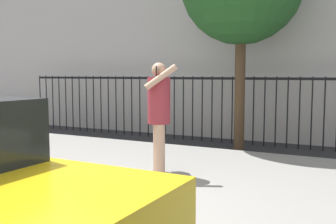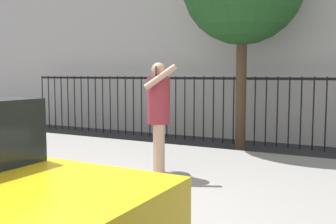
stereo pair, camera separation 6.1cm
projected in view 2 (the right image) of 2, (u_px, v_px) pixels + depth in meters
The scene contains 3 objects.
sidewalk at pixel (151, 175), 6.16m from camera, with size 28.00×4.40×0.15m, color gray.
iron_fence at pixel (229, 101), 9.34m from camera, with size 12.03×0.04×1.60m.
pedestrian_on_phone at pixel (158, 110), 5.89m from camera, with size 0.64×0.71×1.67m.
Camera 2 is at (3.04, -3.03, 1.65)m, focal length 42.01 mm.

